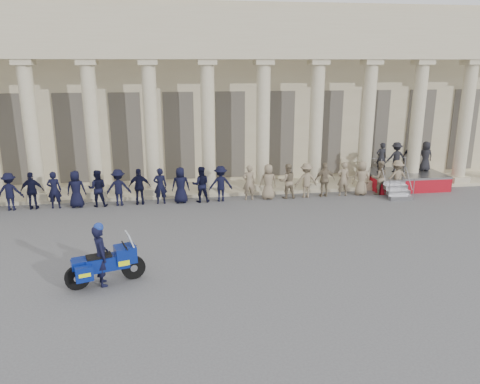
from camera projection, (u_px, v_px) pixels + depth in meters
The scene contains 6 objects.
ground at pixel (190, 264), 14.77m from camera, with size 90.00×90.00×0.00m, color #4E4E51.
building at pixel (176, 91), 27.60m from camera, with size 40.00×12.50×9.00m.
officer_rank at pixel (166, 186), 20.95m from camera, with size 23.24×0.62×1.64m.
reviewing_stand at pixel (404, 165), 23.65m from camera, with size 3.71×3.69×2.28m.
motorcycle at pixel (106, 263), 13.34m from camera, with size 2.22×1.21×1.46m.
rider at pixel (101, 254), 13.21m from camera, with size 0.60×0.75×1.87m.
Camera 1 is at (-0.50, -13.69, 6.17)m, focal length 35.00 mm.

